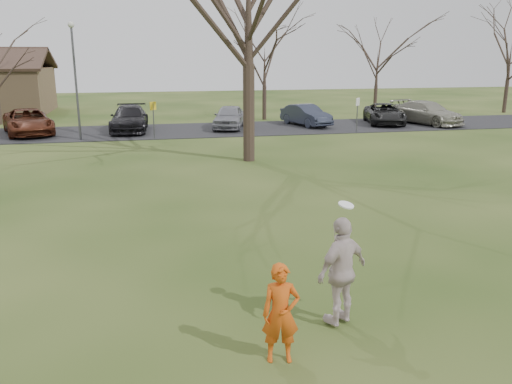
# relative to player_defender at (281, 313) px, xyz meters

# --- Properties ---
(ground) EXTENTS (120.00, 120.00, 0.00)m
(ground) POSITION_rel_player_defender_xyz_m (0.59, 0.61, -0.80)
(ground) COLOR #1E380F
(ground) RESTS_ON ground
(parking_strip) EXTENTS (62.00, 6.50, 0.04)m
(parking_strip) POSITION_rel_player_defender_xyz_m (0.59, 25.61, -0.78)
(parking_strip) COLOR black
(parking_strip) RESTS_ON ground
(player_defender) EXTENTS (0.63, 0.47, 1.60)m
(player_defender) POSITION_rel_player_defender_xyz_m (0.00, 0.00, 0.00)
(player_defender) COLOR #C64B10
(player_defender) RESTS_ON ground
(car_2) EXTENTS (3.88, 5.79, 1.48)m
(car_2) POSITION_rel_player_defender_xyz_m (-8.58, 25.77, -0.02)
(car_2) COLOR #502213
(car_2) RESTS_ON parking_strip
(car_3) EXTENTS (2.37, 5.31, 1.51)m
(car_3) POSITION_rel_player_defender_xyz_m (-2.81, 25.90, -0.00)
(car_3) COLOR black
(car_3) RESTS_ON parking_strip
(car_4) EXTENTS (2.86, 4.60, 1.46)m
(car_4) POSITION_rel_player_defender_xyz_m (3.33, 25.78, -0.03)
(car_4) COLOR gray
(car_4) RESTS_ON parking_strip
(car_5) EXTENTS (2.67, 4.38, 1.36)m
(car_5) POSITION_rel_player_defender_xyz_m (8.49, 26.14, -0.08)
(car_5) COLOR #2B3041
(car_5) RESTS_ON parking_strip
(car_6) EXTENTS (3.41, 5.28, 1.35)m
(car_6) POSITION_rel_player_defender_xyz_m (13.89, 25.83, -0.08)
(car_6) COLOR black
(car_6) RESTS_ON parking_strip
(car_7) EXTENTS (3.76, 5.62, 1.51)m
(car_7) POSITION_rel_player_defender_xyz_m (16.66, 25.17, -0.00)
(car_7) COLOR gray
(car_7) RESTS_ON parking_strip
(catching_play) EXTENTS (1.22, 0.95, 2.20)m
(catching_play) POSITION_rel_player_defender_xyz_m (1.31, 0.87, 0.22)
(catching_play) COLOR beige
(catching_play) RESTS_ON ground
(lamp_post) EXTENTS (0.34, 0.34, 6.27)m
(lamp_post) POSITION_rel_player_defender_xyz_m (-5.41, 23.11, 3.17)
(lamp_post) COLOR #47474C
(lamp_post) RESTS_ON ground
(sign_yellow) EXTENTS (0.35, 0.35, 2.08)m
(sign_yellow) POSITION_rel_player_defender_xyz_m (-1.41, 22.61, 0.65)
(sign_yellow) COLOR #47474C
(sign_yellow) RESTS_ON ground
(sign_white) EXTENTS (0.35, 0.35, 2.08)m
(sign_white) POSITION_rel_player_defender_xyz_m (10.59, 22.61, 0.65)
(sign_white) COLOR #47474C
(sign_white) RESTS_ON ground
(small_tree_row) EXTENTS (55.00, 5.90, 8.50)m
(small_tree_row) POSITION_rel_player_defender_xyz_m (4.97, 30.67, 3.09)
(small_tree_row) COLOR #352821
(small_tree_row) RESTS_ON ground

